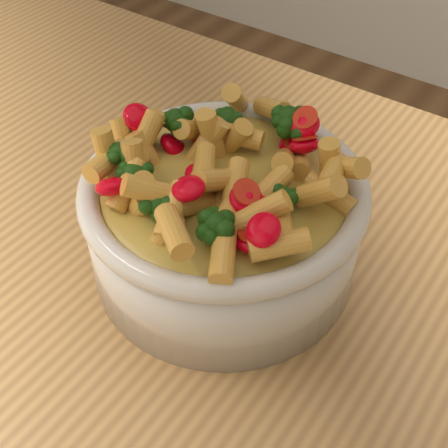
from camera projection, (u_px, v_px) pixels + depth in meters
The scene contains 3 objects.
table at pixel (130, 347), 0.61m from camera, with size 1.20×0.80×0.90m.
serving_bowl at pixel (224, 223), 0.52m from camera, with size 0.23×0.23×0.10m.
pasta_salad at pixel (224, 165), 0.48m from camera, with size 0.18×0.18×0.04m.
Camera 1 is at (0.28, -0.24, 1.31)m, focal length 50.00 mm.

